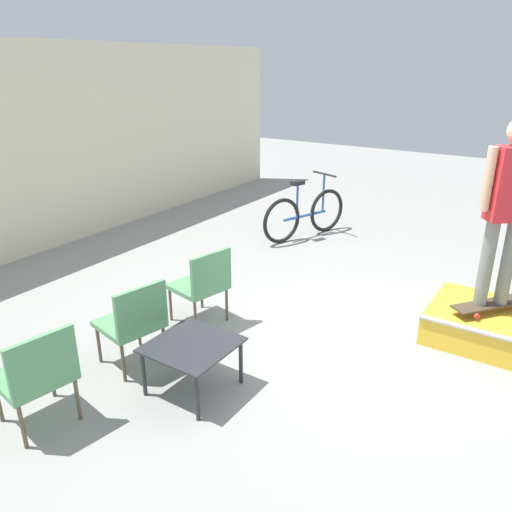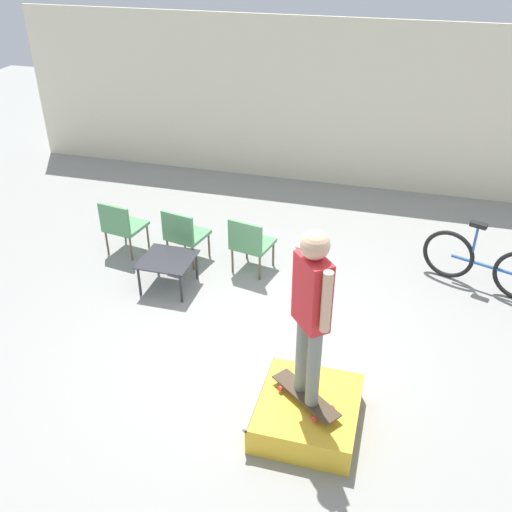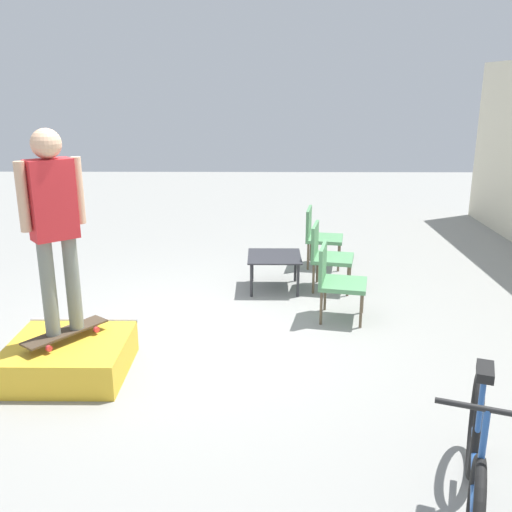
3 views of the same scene
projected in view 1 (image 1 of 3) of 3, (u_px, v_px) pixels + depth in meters
ground_plane at (354, 344)px, 5.11m from camera, size 24.00×24.00×0.00m
house_wall_back at (32, 151)px, 7.14m from camera, size 12.00×0.06×3.00m
skate_ramp_box at (484, 324)px, 5.17m from camera, size 1.03×1.07×0.34m
skateboard_on_ramp at (489, 304)px, 5.05m from camera, size 0.77×0.65×0.07m
person_skater at (509, 198)px, 4.65m from camera, size 0.40×0.46×1.83m
coffee_table at (192, 349)px, 4.27m from camera, size 0.70×0.69×0.46m
patio_chair_left at (37, 373)px, 3.79m from camera, size 0.60×0.60×0.87m
patio_chair_center at (134, 320)px, 4.57m from camera, size 0.62×0.62×0.87m
patio_chair_right at (203, 282)px, 5.34m from camera, size 0.62×0.62×0.87m
bicycle at (305, 214)px, 8.09m from camera, size 1.63×0.71×1.01m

